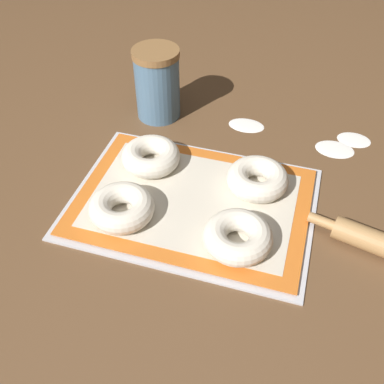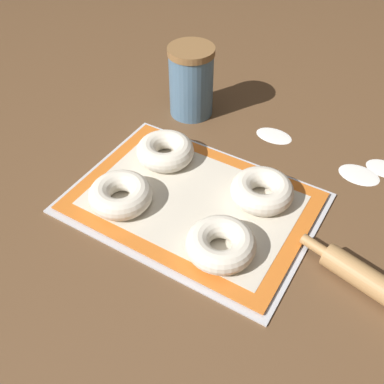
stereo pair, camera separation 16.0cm
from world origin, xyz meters
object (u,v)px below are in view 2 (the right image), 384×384
(bagel_back_right, at_px, (262,191))
(bagel_front_right, at_px, (221,244))
(bagel_front_left, at_px, (121,195))
(flour_canister, at_px, (191,81))
(bagel_back_left, at_px, (165,151))
(baking_tray, at_px, (192,202))

(bagel_back_right, bearing_deg, bagel_front_right, -91.86)
(bagel_front_left, relative_size, bagel_front_right, 1.00)
(bagel_front_left, bearing_deg, flour_canister, 98.51)
(bagel_front_left, distance_m, bagel_back_left, 0.16)
(bagel_front_right, bearing_deg, flour_canister, 127.71)
(bagel_back_left, distance_m, bagel_back_right, 0.23)
(baking_tray, xyz_separation_m, bagel_back_right, (0.12, 0.08, 0.03))
(flour_canister, bearing_deg, baking_tray, -58.54)
(bagel_back_right, height_order, flour_canister, flour_canister)
(bagel_front_left, xyz_separation_m, bagel_back_left, (0.00, 0.16, 0.00))
(baking_tray, relative_size, bagel_front_right, 3.83)
(baking_tray, height_order, flour_canister, flour_canister)
(baking_tray, height_order, bagel_front_left, bagel_front_left)
(baking_tray, bearing_deg, bagel_back_left, 145.64)
(flour_canister, bearing_deg, bagel_front_left, -81.49)
(bagel_back_right, distance_m, flour_canister, 0.36)
(bagel_back_left, relative_size, flour_canister, 0.73)
(baking_tray, relative_size, bagel_back_left, 3.83)
(bagel_back_right, bearing_deg, bagel_front_left, -146.53)
(bagel_back_right, bearing_deg, baking_tray, -147.23)
(baking_tray, distance_m, bagel_front_right, 0.14)
(baking_tray, distance_m, bagel_back_left, 0.14)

